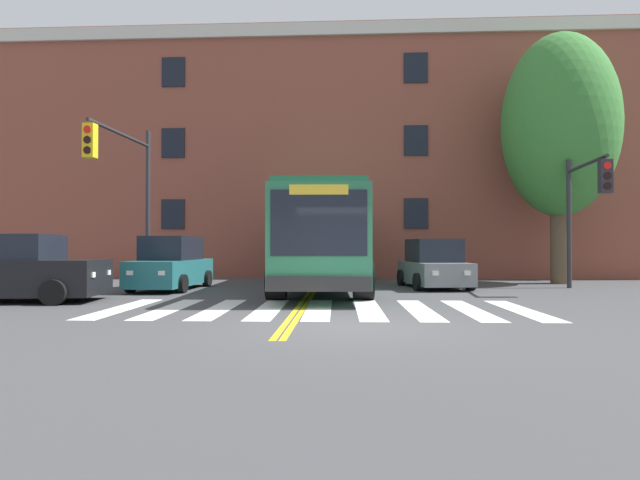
% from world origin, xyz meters
% --- Properties ---
extents(ground_plane, '(120.00, 120.00, 0.00)m').
position_xyz_m(ground_plane, '(0.00, 0.00, 0.00)').
color(ground_plane, '#424244').
extents(crosswalk, '(10.14, 4.09, 0.01)m').
position_xyz_m(crosswalk, '(-0.69, 2.34, 0.00)').
color(crosswalk, white).
rests_on(crosswalk, ground).
extents(lane_line_yellow_inner, '(0.12, 36.00, 0.01)m').
position_xyz_m(lane_line_yellow_inner, '(-1.22, 16.34, 0.00)').
color(lane_line_yellow_inner, gold).
rests_on(lane_line_yellow_inner, ground).
extents(lane_line_yellow_outer, '(0.12, 36.00, 0.01)m').
position_xyz_m(lane_line_yellow_outer, '(-1.06, 16.34, 0.00)').
color(lane_line_yellow_outer, gold).
rests_on(lane_line_yellow_outer, ground).
extents(city_bus, '(3.32, 11.69, 3.22)m').
position_xyz_m(city_bus, '(-0.91, 8.09, 1.76)').
color(city_bus, '#28704C').
rests_on(city_bus, ground).
extents(car_teal_near_lane, '(2.04, 4.27, 1.84)m').
position_xyz_m(car_teal_near_lane, '(-6.09, 7.57, 0.84)').
color(car_teal_near_lane, '#236B70').
rests_on(car_teal_near_lane, ground).
extents(car_grey_far_lane, '(2.37, 3.95, 1.75)m').
position_xyz_m(car_grey_far_lane, '(3.13, 8.63, 0.80)').
color(car_grey_far_lane, slate).
rests_on(car_grey_far_lane, ground).
extents(car_navy_behind_bus, '(2.20, 4.61, 1.80)m').
position_xyz_m(car_navy_behind_bus, '(-1.62, 19.01, 0.82)').
color(car_navy_behind_bus, navy).
rests_on(car_navy_behind_bus, ground).
extents(car_black_cross_street, '(4.48, 2.52, 1.82)m').
position_xyz_m(car_black_cross_street, '(-8.89, 3.55, 0.83)').
color(car_black_cross_street, black).
rests_on(car_black_cross_street, ground).
extents(traffic_light_near_corner, '(0.56, 3.36, 4.61)m').
position_xyz_m(traffic_light_near_corner, '(7.85, 7.37, 3.09)').
color(traffic_light_near_corner, '#28282D').
rests_on(traffic_light_near_corner, ground).
extents(traffic_light_far_corner, '(0.46, 4.05, 5.75)m').
position_xyz_m(traffic_light_far_corner, '(-7.38, 6.83, 3.82)').
color(traffic_light_far_corner, '#28282D').
rests_on(traffic_light_far_corner, ground).
extents(street_tree_curbside_large, '(6.29, 6.44, 10.06)m').
position_xyz_m(street_tree_curbside_large, '(8.58, 10.95, 6.32)').
color(street_tree_curbside_large, brown).
rests_on(street_tree_curbside_large, ground).
extents(building_facade, '(42.73, 6.65, 12.04)m').
position_xyz_m(building_facade, '(-2.48, 16.89, 6.03)').
color(building_facade, brown).
rests_on(building_facade, ground).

